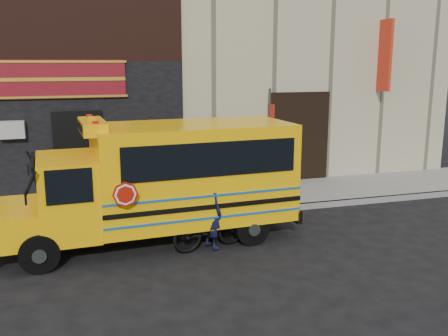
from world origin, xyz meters
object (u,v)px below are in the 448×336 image
bicycle (210,226)px  cyclist (212,214)px  school_bus (166,178)px  sign_pole (269,143)px

bicycle → cyclist: (0.03, -0.02, 0.28)m
bicycle → cyclist: size_ratio=1.10×
bicycle → cyclist: cyclist is taller
school_bus → cyclist: bearing=-45.0°
school_bus → cyclist: 1.40m
school_bus → bicycle: size_ratio=3.88×
school_bus → cyclist: size_ratio=4.27×
sign_pole → cyclist: 3.88m
school_bus → bicycle: school_bus is taller
sign_pole → bicycle: sign_pole is taller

